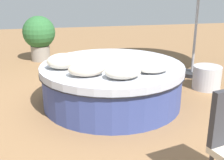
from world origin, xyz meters
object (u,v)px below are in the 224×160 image
object	(u,v)px
throw_pillow_1	(87,69)
throw_pillow_2	(123,72)
round_bed	(112,83)
side_table	(207,77)
throw_pillow_3	(152,67)
planter	(39,35)
throw_pillow_0	(63,61)

from	to	relation	value
throw_pillow_1	throw_pillow_2	world-z (taller)	throw_pillow_1
round_bed	side_table	size ratio (longest dim) A/B	4.45
throw_pillow_3	planter	size ratio (longest dim) A/B	0.45
throw_pillow_2	throw_pillow_0	bearing A→B (deg)	140.36
throw_pillow_2	planter	xyz separation A→B (m)	(-1.18, 3.56, -0.10)
throw_pillow_1	throw_pillow_2	bearing A→B (deg)	-23.60
throw_pillow_1	throw_pillow_3	world-z (taller)	throw_pillow_1
planter	side_table	bearing A→B (deg)	-41.31
throw_pillow_3	throw_pillow_1	bearing A→B (deg)	179.72
throw_pillow_1	planter	world-z (taller)	planter
round_bed	throw_pillow_0	distance (m)	0.84
throw_pillow_0	planter	bearing A→B (deg)	98.61
throw_pillow_3	round_bed	bearing A→B (deg)	133.43
throw_pillow_0	throw_pillow_2	size ratio (longest dim) A/B	0.98
round_bed	side_table	world-z (taller)	round_bed
throw_pillow_0	planter	world-z (taller)	planter
round_bed	planter	size ratio (longest dim) A/B	2.07
throw_pillow_1	round_bed	bearing A→B (deg)	48.11
throw_pillow_3	planter	distance (m)	3.75
throw_pillow_0	throw_pillow_3	size ratio (longest dim) A/B	0.99
throw_pillow_1	throw_pillow_3	size ratio (longest dim) A/B	1.05
throw_pillow_3	side_table	xyz separation A→B (m)	(1.30, 0.80, -0.49)
round_bed	throw_pillow_0	xyz separation A→B (m)	(-0.73, -0.07, 0.41)
round_bed	throw_pillow_3	world-z (taller)	throw_pillow_3
throw_pillow_2	round_bed	bearing A→B (deg)	90.77
throw_pillow_2	planter	size ratio (longest dim) A/B	0.45
side_table	throw_pillow_3	bearing A→B (deg)	-148.45
planter	throw_pillow_1	bearing A→B (deg)	-77.62
throw_pillow_0	throw_pillow_3	world-z (taller)	throw_pillow_0
round_bed	throw_pillow_1	distance (m)	0.76
throw_pillow_0	throw_pillow_1	size ratio (longest dim) A/B	0.94
throw_pillow_0	throw_pillow_1	world-z (taller)	throw_pillow_0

